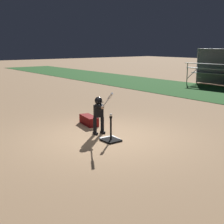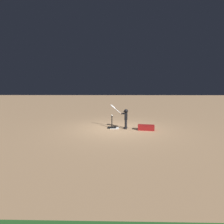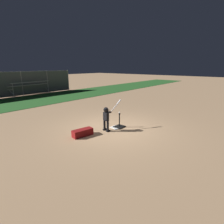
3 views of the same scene
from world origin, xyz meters
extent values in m
plane|color=tan|center=(0.00, 0.00, 0.00)|extent=(90.00, 90.00, 0.00)
cube|color=white|center=(0.15, -0.01, 0.01)|extent=(0.50, 0.50, 0.02)
cube|color=black|center=(0.30, -0.09, 0.02)|extent=(0.47, 0.42, 0.04)
cylinder|color=black|center=(0.30, -0.09, 0.33)|extent=(0.05, 0.05, 0.57)
cylinder|color=black|center=(0.30, -0.09, 0.64)|extent=(0.08, 0.08, 0.05)
cylinder|color=black|center=(-0.44, 0.16, 0.24)|extent=(0.12, 0.12, 0.48)
cube|color=black|center=(-0.42, 0.16, 0.03)|extent=(0.19, 0.12, 0.06)
cylinder|color=black|center=(-0.48, -0.06, 0.24)|extent=(0.12, 0.12, 0.48)
cube|color=black|center=(-0.46, -0.07, 0.03)|extent=(0.19, 0.12, 0.06)
cube|color=black|center=(-0.46, 0.05, 0.66)|extent=(0.18, 0.27, 0.36)
sphere|color=tan|center=(-0.46, 0.05, 0.94)|extent=(0.18, 0.18, 0.18)
sphere|color=black|center=(-0.46, 0.05, 0.95)|extent=(0.21, 0.21, 0.21)
cube|color=black|center=(-0.37, 0.04, 0.93)|extent=(0.14, 0.18, 0.01)
cylinder|color=black|center=(-0.32, 0.07, 0.82)|extent=(0.29, 0.19, 0.10)
cylinder|color=black|center=(-0.33, -0.01, 0.82)|extent=(0.29, 0.11, 0.10)
sphere|color=tan|center=(-0.19, 0.01, 0.81)|extent=(0.09, 0.09, 0.09)
cylinder|color=silver|center=(0.08, -0.04, 1.03)|extent=(0.57, 0.13, 0.48)
cylinder|color=silver|center=(0.25, -0.07, 1.18)|extent=(0.28, 0.11, 0.24)
cylinder|color=black|center=(-0.21, 0.01, 0.79)|extent=(0.05, 0.05, 0.05)
sphere|color=white|center=(0.30, -0.09, 0.70)|extent=(0.07, 0.07, 0.07)
cube|color=maroon|center=(-1.49, 0.40, 0.14)|extent=(0.88, 0.46, 0.28)
camera|label=1|loc=(6.55, -4.84, 2.47)|focal=50.00mm
camera|label=2|loc=(0.11, 9.30, 2.17)|focal=28.00mm
camera|label=3|loc=(-5.74, -4.79, 2.75)|focal=28.00mm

